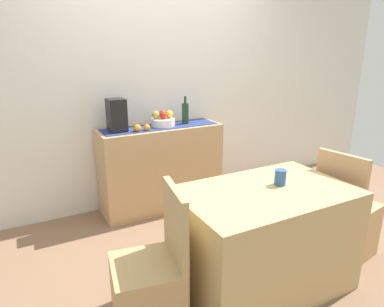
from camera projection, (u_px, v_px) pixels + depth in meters
name	position (u px, v px, depth m)	size (l,w,h in m)	color
ground_plane	(213.00, 246.00, 3.01)	(6.40, 6.40, 0.02)	#826048
room_wall_rear	(156.00, 77.00, 3.60)	(6.40, 0.06, 2.70)	silver
sideboard_console	(161.00, 168.00, 3.61)	(1.25, 0.42, 0.88)	tan
table_runner	(160.00, 127.00, 3.48)	(1.18, 0.32, 0.01)	navy
fruit_bowl	(163.00, 122.00, 3.48)	(0.24, 0.24, 0.08)	white
apple_rear	(163.00, 115.00, 3.44)	(0.07, 0.07, 0.07)	red
apple_right	(156.00, 115.00, 3.45)	(0.08, 0.08, 0.08)	#999C3E
apple_front	(163.00, 114.00, 3.51)	(0.08, 0.08, 0.08)	#B32917
apple_center	(169.00, 114.00, 3.49)	(0.08, 0.08, 0.08)	gold
wine_bottle	(185.00, 113.00, 3.58)	(0.07, 0.07, 0.29)	#1D3521
coffee_maker	(117.00, 115.00, 3.24)	(0.16, 0.18, 0.31)	black
orange_loose_near_bowl	(137.00, 128.00, 3.26)	(0.07, 0.07, 0.07)	orange
orange_loose_far	(147.00, 128.00, 3.31)	(0.06, 0.06, 0.06)	orange
dining_table	(263.00, 239.00, 2.41)	(1.17, 0.74, 0.74)	tan
coffee_cup	(280.00, 177.00, 2.37)	(0.08, 0.08, 0.11)	#2C5391
chair_near_window	(150.00, 290.00, 2.06)	(0.46, 0.46, 0.90)	tan
chair_by_corner	(345.00, 224.00, 2.82)	(0.47, 0.47, 0.90)	tan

